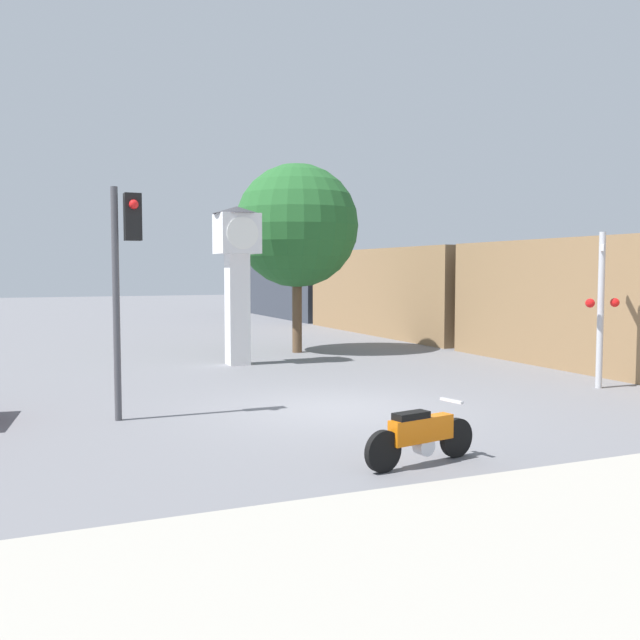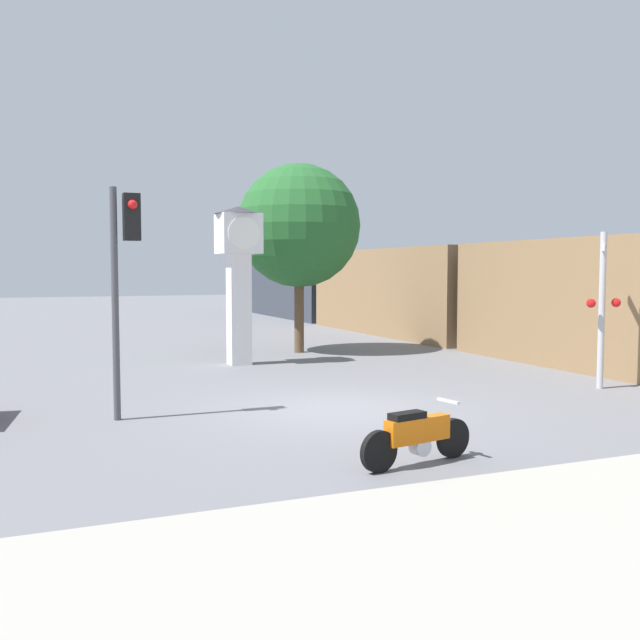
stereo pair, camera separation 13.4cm
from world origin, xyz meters
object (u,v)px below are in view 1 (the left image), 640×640
Objects in this scene: clock_tower at (237,259)px; street_tree at (297,226)px; traffic_light at (125,260)px; motorcycle at (421,435)px; freight_train at (398,292)px; railroad_crossing_signal at (601,303)px.

clock_tower is 0.73× the size of street_tree.
traffic_light is 10.44m from street_tree.
traffic_light reaches higher than motorcycle.
street_tree reaches higher than traffic_light.
freight_train is 13.74m from railroad_crossing_signal.
traffic_light is at bearing 176.10° from railroad_crossing_signal.
motorcycle is 13.51m from street_tree.
street_tree is at bearing 64.41° from motorcycle.
street_tree reaches higher than freight_train.
traffic_light is (-3.17, 4.44, 2.35)m from motorcycle.
motorcycle is at bearing -151.01° from railroad_crossing_signal.
motorcycle is 5.94m from traffic_light.
clock_tower reaches higher than railroad_crossing_signal.
street_tree is (3.17, 12.65, 3.54)m from motorcycle.
clock_tower is at bearing -142.64° from freight_train.
clock_tower is 9.26m from railroad_crossing_signal.
railroad_crossing_signal is 9.82m from street_tree.
freight_train is 8.74× the size of traffic_light.
traffic_light is 10.02m from railroad_crossing_signal.
freight_train is 5.94× the size of street_tree.
motorcycle is at bearing -54.48° from traffic_light.
railroad_crossing_signal is at bearing -67.85° from street_tree.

